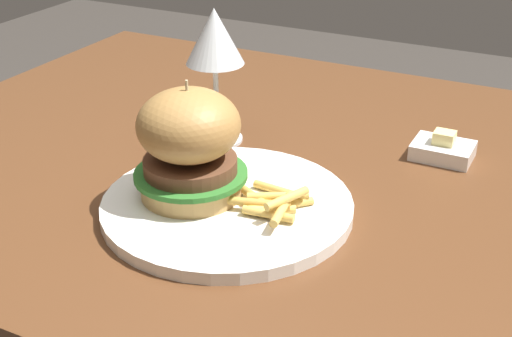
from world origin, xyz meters
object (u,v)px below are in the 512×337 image
(burger_sandwich, at_px, (189,144))
(wine_glass, at_px, (215,42))
(butter_dish, at_px, (443,149))
(main_plate, at_px, (227,206))

(burger_sandwich, bearing_deg, wine_glass, 110.50)
(wine_glass, relative_size, butter_dish, 2.41)
(wine_glass, bearing_deg, burger_sandwich, -69.50)
(burger_sandwich, height_order, wine_glass, wine_glass)
(main_plate, bearing_deg, butter_dish, 53.72)
(main_plate, relative_size, butter_dish, 3.72)
(burger_sandwich, height_order, butter_dish, burger_sandwich)
(main_plate, xyz_separation_m, wine_glass, (-0.10, 0.16, 0.13))
(main_plate, relative_size, wine_glass, 1.55)
(main_plate, relative_size, burger_sandwich, 2.07)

